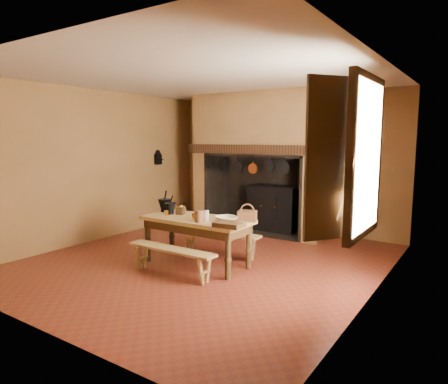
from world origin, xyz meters
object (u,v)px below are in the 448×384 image
Objects in this scene: bench_front at (171,255)px; coffee_grinder at (181,210)px; mixing_bowl at (226,219)px; work_table at (197,225)px; iron_range at (275,208)px; wicker_basket at (247,215)px.

coffee_grinder is (-0.37, 0.66, 0.50)m from bench_front.
bench_front is 7.53× the size of coffee_grinder.
work_table is at bearing -176.07° from mixing_bowl.
bench_front is (0.04, -3.26, -0.19)m from iron_range.
mixing_bowl is (0.51, 0.03, 0.15)m from work_table.
iron_range is 5.16× the size of wicker_basket.
iron_range is 2.64m from coffee_grinder.
wicker_basket is (0.23, 0.20, 0.04)m from mixing_bowl.
wicker_basket is at bearing 41.00° from mixing_bowl.
work_table reaches higher than bench_front.
coffee_grinder is (-0.33, -2.60, 0.31)m from iron_range.
coffee_grinder reaches higher than mixing_bowl.
work_table is 5.40× the size of wicker_basket.
coffee_grinder is 0.88m from mixing_bowl.
mixing_bowl is (0.55, -2.64, 0.28)m from iron_range.
iron_range is 0.96× the size of work_table.
wicker_basket reaches higher than coffee_grinder.
iron_range is 2.71m from mixing_bowl.
mixing_bowl is 0.31m from wicker_basket.
mixing_bowl reaches higher than bench_front.
coffee_grinder reaches higher than bench_front.
work_table is at bearing -26.55° from coffee_grinder.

